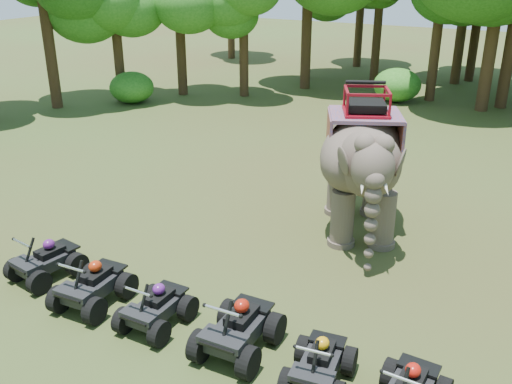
# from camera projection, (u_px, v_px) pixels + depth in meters

# --- Properties ---
(ground) EXTENTS (110.00, 110.00, 0.00)m
(ground) POSITION_uv_depth(u_px,v_px,m) (233.00, 279.00, 14.06)
(ground) COLOR #47381E
(ground) RESTS_ON ground
(elephant) EXTENTS (4.04, 5.45, 4.19)m
(elephant) POSITION_uv_depth(u_px,v_px,m) (362.00, 161.00, 15.88)
(elephant) COLOR brown
(elephant) RESTS_ON ground
(atv_0) EXTENTS (1.44, 1.81, 1.22)m
(atv_0) POSITION_uv_depth(u_px,v_px,m) (45.00, 256.00, 13.93)
(atv_0) COLOR black
(atv_0) RESTS_ON ground
(atv_1) EXTENTS (1.33, 1.78, 1.28)m
(atv_1) POSITION_uv_depth(u_px,v_px,m) (92.00, 280.00, 12.84)
(atv_1) COLOR black
(atv_1) RESTS_ON ground
(atv_2) EXTENTS (1.16, 1.59, 1.18)m
(atv_2) POSITION_uv_depth(u_px,v_px,m) (156.00, 302.00, 12.11)
(atv_2) COLOR black
(atv_2) RESTS_ON ground
(atv_3) EXTENTS (1.38, 1.87, 1.36)m
(atv_3) POSITION_uv_depth(u_px,v_px,m) (238.00, 322.00, 11.29)
(atv_3) COLOR black
(atv_3) RESTS_ON ground
(atv_4) EXTENTS (1.32, 1.69, 1.16)m
(atv_4) POSITION_uv_depth(u_px,v_px,m) (320.00, 358.00, 10.43)
(atv_4) COLOR black
(atv_4) RESTS_ON ground
(tree_0) EXTENTS (5.15, 5.15, 7.35)m
(tree_0) POSITION_uv_depth(u_px,v_px,m) (437.00, 31.00, 29.80)
(tree_0) COLOR #195114
(tree_0) RESTS_ON ground
(tree_28) EXTENTS (6.06, 6.06, 8.66)m
(tree_28) POSITION_uv_depth(u_px,v_px,m) (46.00, 21.00, 28.13)
(tree_28) COLOR #195114
(tree_28) RESTS_ON ground
(tree_29) EXTENTS (4.93, 4.93, 7.05)m
(tree_29) POSITION_uv_depth(u_px,v_px,m) (117.00, 34.00, 29.93)
(tree_29) COLOR #195114
(tree_29) RESTS_ON ground
(tree_30) EXTENTS (5.46, 5.46, 7.81)m
(tree_30) POSITION_uv_depth(u_px,v_px,m) (180.00, 24.00, 31.08)
(tree_30) COLOR #195114
(tree_30) RESTS_ON ground
(tree_31) EXTENTS (4.74, 4.74, 6.78)m
(tree_31) POSITION_uv_depth(u_px,v_px,m) (244.00, 34.00, 30.95)
(tree_31) COLOR #195114
(tree_31) RESTS_ON ground
(tree_32) EXTENTS (6.77, 6.77, 9.68)m
(tree_32) POSITION_uv_depth(u_px,v_px,m) (307.00, 3.00, 32.18)
(tree_32) COLOR #195114
(tree_32) RESTS_ON ground
(tree_33) EXTENTS (4.93, 4.93, 7.04)m
(tree_33) POSITION_uv_depth(u_px,v_px,m) (378.00, 24.00, 34.30)
(tree_33) COLOR #195114
(tree_33) RESTS_ON ground
(tree_34) EXTENTS (5.45, 5.45, 7.79)m
(tree_34) POSITION_uv_depth(u_px,v_px,m) (478.00, 17.00, 34.52)
(tree_34) COLOR #195114
(tree_34) RESTS_ON ground
(tree_35) EXTENTS (5.37, 5.37, 7.68)m
(tree_35) POSITION_uv_depth(u_px,v_px,m) (231.00, 6.00, 42.29)
(tree_35) COLOR #195114
(tree_35) RESTS_ON ground
(tree_37) EXTENTS (5.57, 5.57, 7.95)m
(tree_37) POSITION_uv_depth(u_px,v_px,m) (479.00, 13.00, 35.99)
(tree_37) COLOR #195114
(tree_37) RESTS_ON ground
(tree_39) EXTENTS (7.53, 7.53, 10.75)m
(tree_39) POSITION_uv_depth(u_px,v_px,m) (498.00, 0.00, 27.14)
(tree_39) COLOR #195114
(tree_39) RESTS_ON ground
(tree_41) EXTENTS (5.17, 5.17, 7.38)m
(tree_41) POSITION_uv_depth(u_px,v_px,m) (308.00, 19.00, 35.47)
(tree_41) COLOR #195114
(tree_41) RESTS_ON ground
(tree_43) EXTENTS (5.75, 5.75, 8.22)m
(tree_43) POSITION_uv_depth(u_px,v_px,m) (361.00, 6.00, 39.06)
(tree_43) COLOR #195114
(tree_43) RESTS_ON ground
(tree_46) EXTENTS (6.38, 6.38, 9.11)m
(tree_46) POSITION_uv_depth(u_px,v_px,m) (465.00, 6.00, 33.52)
(tree_46) COLOR #195114
(tree_46) RESTS_ON ground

